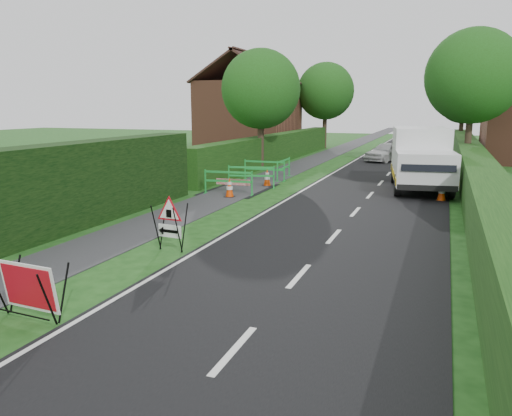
% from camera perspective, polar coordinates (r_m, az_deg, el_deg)
% --- Properties ---
extents(ground, '(120.00, 120.00, 0.00)m').
position_cam_1_polar(ground, '(10.74, -9.64, -7.84)').
color(ground, '#174112').
rests_on(ground, ground).
extents(road_surface, '(6.00, 90.00, 0.02)m').
position_cam_1_polar(road_surface, '(43.94, 17.20, 6.39)').
color(road_surface, black).
rests_on(road_surface, ground).
extents(footpath, '(2.00, 90.00, 0.02)m').
position_cam_1_polar(footpath, '(44.61, 10.10, 6.79)').
color(footpath, '#2D2D30').
rests_on(footpath, ground).
extents(hedge_west_far, '(1.00, 24.00, 1.80)m').
position_cam_1_polar(hedge_west_far, '(32.55, 2.31, 5.27)').
color(hedge_west_far, '#14380F').
rests_on(hedge_west_far, ground).
extents(hedge_east, '(1.20, 50.00, 1.50)m').
position_cam_1_polar(hedge_east, '(25.00, 23.47, 2.43)').
color(hedge_east, '#14380F').
rests_on(hedge_east, ground).
extents(house_west, '(7.50, 7.40, 7.88)m').
position_cam_1_polar(house_west, '(41.59, -0.77, 10.63)').
color(house_west, brown).
rests_on(house_west, ground).
extents(tree_nw, '(4.40, 4.40, 6.70)m').
position_cam_1_polar(tree_nw, '(28.47, 0.56, 13.42)').
color(tree_nw, '#2D2116').
rests_on(tree_nw, ground).
extents(tree_ne, '(5.20, 5.20, 7.79)m').
position_cam_1_polar(tree_ne, '(30.78, 23.59, 13.64)').
color(tree_ne, '#2D2116').
rests_on(tree_ne, ground).
extents(tree_fw, '(4.80, 4.80, 7.24)m').
position_cam_1_polar(tree_fw, '(43.84, 7.96, 13.09)').
color(tree_fw, '#2D2116').
rests_on(tree_fw, ground).
extents(tree_fe, '(4.20, 4.20, 6.33)m').
position_cam_1_polar(tree_fe, '(46.73, 22.63, 11.49)').
color(tree_fe, '#2D2116').
rests_on(tree_fe, ground).
extents(red_rect_sign, '(1.19, 0.76, 0.98)m').
position_cam_1_polar(red_rect_sign, '(9.21, -24.54, -8.32)').
color(red_rect_sign, black).
rests_on(red_rect_sign, ground).
extents(triangle_sign, '(0.87, 0.87, 1.18)m').
position_cam_1_polar(triangle_sign, '(12.39, -10.00, -1.29)').
color(triangle_sign, black).
rests_on(triangle_sign, ground).
extents(works_van, '(2.99, 6.01, 2.63)m').
position_cam_1_polar(works_van, '(22.70, 18.35, 5.52)').
color(works_van, silver).
rests_on(works_van, ground).
extents(traffic_cone_0, '(0.38, 0.38, 0.79)m').
position_cam_1_polar(traffic_cone_0, '(20.18, 20.46, 1.83)').
color(traffic_cone_0, black).
rests_on(traffic_cone_0, ground).
extents(traffic_cone_1, '(0.38, 0.38, 0.79)m').
position_cam_1_polar(traffic_cone_1, '(23.02, 19.36, 3.02)').
color(traffic_cone_1, black).
rests_on(traffic_cone_1, ground).
extents(traffic_cone_2, '(0.38, 0.38, 0.79)m').
position_cam_1_polar(traffic_cone_2, '(24.80, 20.96, 3.48)').
color(traffic_cone_2, black).
rests_on(traffic_cone_2, ground).
extents(traffic_cone_3, '(0.38, 0.38, 0.79)m').
position_cam_1_polar(traffic_cone_3, '(19.74, -3.05, 2.35)').
color(traffic_cone_3, black).
rests_on(traffic_cone_3, ground).
extents(traffic_cone_4, '(0.38, 0.38, 0.79)m').
position_cam_1_polar(traffic_cone_4, '(22.52, 1.29, 3.50)').
color(traffic_cone_4, black).
rests_on(traffic_cone_4, ground).
extents(ped_barrier_0, '(2.08, 0.53, 1.00)m').
position_cam_1_polar(ped_barrier_0, '(20.34, -3.18, 3.30)').
color(ped_barrier_0, green).
rests_on(ped_barrier_0, ground).
extents(ped_barrier_1, '(2.09, 0.82, 1.00)m').
position_cam_1_polar(ped_barrier_1, '(21.95, -0.56, 3.91)').
color(ped_barrier_1, green).
rests_on(ped_barrier_1, ground).
extents(ped_barrier_2, '(2.07, 0.40, 1.00)m').
position_cam_1_polar(ped_barrier_2, '(24.23, 0.97, 4.63)').
color(ped_barrier_2, green).
rests_on(ped_barrier_2, ground).
extents(ped_barrier_3, '(0.37, 2.06, 1.00)m').
position_cam_1_polar(ped_barrier_3, '(24.76, 3.17, 4.76)').
color(ped_barrier_3, green).
rests_on(ped_barrier_3, ground).
extents(redwhite_plank, '(1.50, 0.10, 0.25)m').
position_cam_1_polar(redwhite_plank, '(20.90, -2.63, 1.77)').
color(redwhite_plank, red).
rests_on(redwhite_plank, ground).
extents(hatchback_car, '(2.84, 3.98, 1.26)m').
position_cam_1_polar(hatchback_car, '(33.99, 14.70, 6.24)').
color(hatchback_car, silver).
rests_on(hatchback_car, ground).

